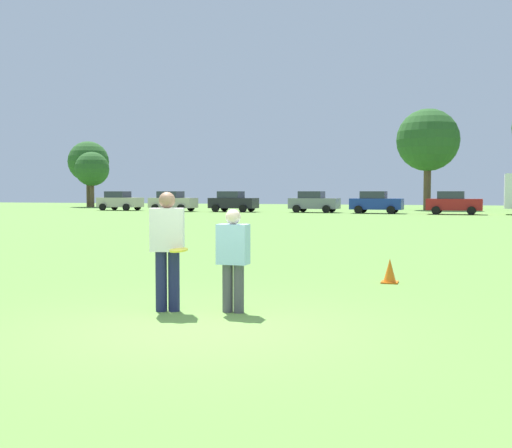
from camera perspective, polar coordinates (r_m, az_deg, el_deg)
The scene contains 14 objects.
ground_plane at distance 8.30m, azimuth -5.02°, elevation -9.43°, with size 156.83×156.83×0.00m, color #608C3D.
player_thrower at distance 9.31m, azimuth -8.15°, elevation -1.84°, with size 0.56×0.43×1.78m.
player_defender at distance 9.14m, azimuth -2.12°, elevation -2.85°, with size 0.45×0.26×1.53m.
frisbee at distance 9.05m, azimuth -7.12°, elevation -2.40°, with size 0.27×0.27×0.07m.
traffic_cone at distance 12.42m, azimuth 12.19°, elevation -4.27°, with size 0.32×0.32×0.48m.
parked_car_near_left at distance 60.71m, azimuth -12.42°, elevation 2.10°, with size 4.30×2.40×1.82m.
parked_car_mid_left at distance 56.79m, azimuth -7.68°, elevation 2.09°, with size 4.30×2.40×1.82m.
parked_car_center at distance 54.97m, azimuth -2.14°, elevation 2.09°, with size 4.30×2.40×1.82m.
parked_car_mid_right at distance 53.44m, azimuth 5.32°, elevation 2.05°, with size 4.30×2.40×1.82m.
parked_car_near_right at distance 51.81m, azimuth 10.95°, elevation 1.98°, with size 4.30×2.40×1.82m.
parked_car_far_right at distance 50.99m, azimuth 17.69°, elevation 1.88°, with size 4.30×2.40×1.82m.
tree_west_oak at distance 75.65m, azimuth -15.14°, elevation 5.54°, with size 4.73×4.73×7.69m.
tree_west_maple at distance 73.59m, azimuth -14.84°, elevation 4.89°, with size 3.90×3.90×6.34m.
tree_center_elm at distance 63.12m, azimuth 15.51°, elevation 7.41°, with size 6.06×6.06×9.85m.
Camera 1 is at (3.10, -7.49, 1.78)m, focal length 43.55 mm.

